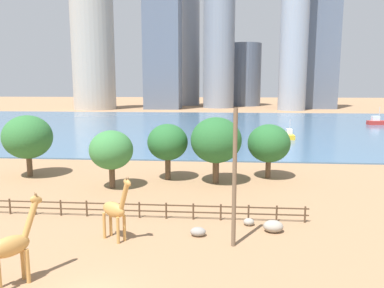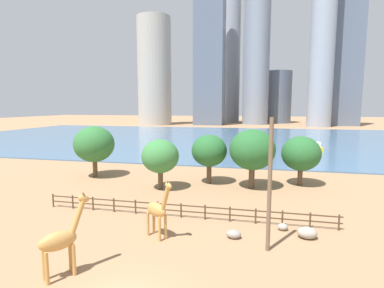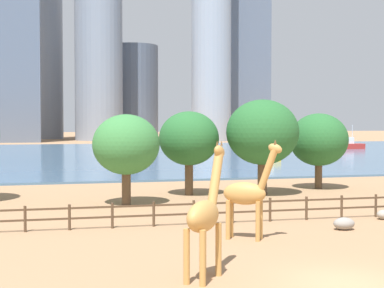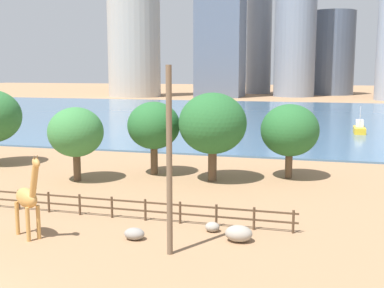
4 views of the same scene
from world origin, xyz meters
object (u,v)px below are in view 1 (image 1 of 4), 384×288
(giraffe_tall, at_px, (13,245))
(boulder_small, at_px, (249,222))
(tree_left_small, at_px, (111,150))
(boat_sailboat, at_px, (377,122))
(utility_pole, at_px, (234,179))
(boat_ferry, at_px, (289,135))
(boulder_near_fence, at_px, (273,226))
(boulder_by_pole, at_px, (198,232))
(tree_left_large, at_px, (269,143))
(tree_center_broad, at_px, (28,137))
(tree_right_small, at_px, (168,142))
(tree_right_tall, at_px, (216,140))
(giraffe_companion, at_px, (115,210))

(giraffe_tall, distance_m, boulder_small, 16.15)
(tree_left_small, height_order, boat_sailboat, tree_left_small)
(utility_pole, distance_m, boat_ferry, 50.08)
(boulder_near_fence, relative_size, boat_ferry, 0.35)
(boulder_by_pole, distance_m, tree_left_small, 15.33)
(boulder_near_fence, xyz_separation_m, tree_left_large, (1.46, 15.74, 3.53))
(boulder_small, bearing_deg, boulder_by_pole, -148.05)
(tree_center_broad, relative_size, boat_ferry, 1.69)
(giraffe_tall, distance_m, boat_sailboat, 95.35)
(utility_pole, height_order, boat_ferry, utility_pole)
(boat_sailboat, bearing_deg, boulder_near_fence, -120.42)
(tree_center_broad, bearing_deg, boulder_by_pole, -37.21)
(boulder_small, relative_size, tree_right_small, 0.13)
(boulder_near_fence, height_order, boulder_small, boulder_near_fence)
(utility_pole, height_order, tree_right_small, utility_pole)
(giraffe_tall, xyz_separation_m, boat_ferry, (23.56, 54.30, -1.40))
(boulder_by_pole, bearing_deg, utility_pole, -30.41)
(utility_pole, height_order, boulder_by_pole, utility_pole)
(tree_right_tall, distance_m, tree_right_small, 5.47)
(tree_right_tall, relative_size, boat_sailboat, 1.36)
(tree_left_small, bearing_deg, tree_right_tall, 14.86)
(tree_left_large, height_order, tree_center_broad, tree_center_broad)
(boulder_by_pole, relative_size, tree_right_small, 0.18)
(boulder_by_pole, bearing_deg, boulder_near_fence, 12.29)
(boulder_near_fence, bearing_deg, boulder_small, 145.65)
(boulder_near_fence, bearing_deg, utility_pole, -138.53)
(boulder_by_pole, xyz_separation_m, tree_center_broad, (-20.41, 15.50, 4.24))
(boulder_small, xyz_separation_m, tree_right_tall, (-2.72, 11.95, 4.36))
(tree_left_small, bearing_deg, boulder_small, -34.75)
(giraffe_tall, relative_size, tree_left_small, 0.80)
(boulder_by_pole, distance_m, tree_center_broad, 25.97)
(tree_left_large, bearing_deg, giraffe_tall, -123.56)
(giraffe_companion, bearing_deg, tree_right_small, 119.06)
(tree_left_large, xyz_separation_m, tree_right_small, (-11.17, -1.53, 0.21))
(tree_right_small, distance_m, boat_ferry, 36.97)
(giraffe_companion, xyz_separation_m, boulder_small, (9.21, 3.44, -1.89))
(giraffe_companion, height_order, boulder_small, giraffe_companion)
(boulder_by_pole, height_order, tree_right_tall, tree_right_tall)
(tree_center_broad, distance_m, tree_right_tall, 21.41)
(boulder_by_pole, relative_size, boat_ferry, 0.27)
(boat_ferry, bearing_deg, tree_center_broad, -47.28)
(boulder_near_fence, relative_size, tree_right_tall, 0.20)
(tree_center_broad, distance_m, tree_left_small, 11.62)
(giraffe_companion, relative_size, tree_right_small, 0.75)
(boulder_small, relative_size, boat_sailboat, 0.16)
(utility_pole, distance_m, tree_center_broad, 28.41)
(giraffe_companion, bearing_deg, giraffe_tall, -88.08)
(boulder_small, distance_m, tree_left_small, 16.49)
(giraffe_tall, bearing_deg, tree_right_small, 25.32)
(tree_center_broad, relative_size, boat_sailboat, 1.35)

